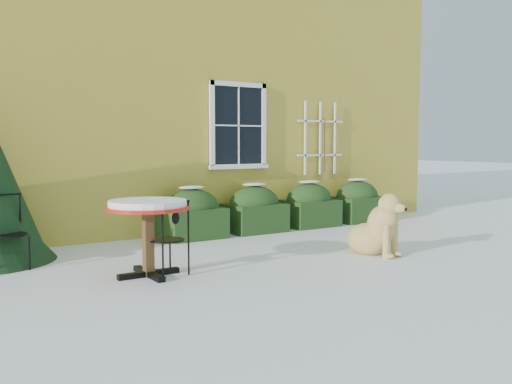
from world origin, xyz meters
TOP-DOWN VIEW (x-y plane):
  - ground at (0.00, 0.00)m, footprint 80.00×80.00m
  - house at (0.00, 7.00)m, footprint 12.40×8.40m
  - hedge_row at (1.65, 2.55)m, footprint 4.95×0.80m
  - bistro_table at (-2.07, 0.29)m, footprint 1.02×1.02m
  - patio_chair_near at (-1.84, 0.21)m, footprint 0.49×0.49m
  - patio_chair_far at (-3.43, 1.71)m, footprint 0.47×0.47m
  - dog at (1.26, -0.31)m, footprint 0.71×1.07m

SIDE VIEW (x-z plane):
  - ground at x=0.00m, z-range 0.00..0.00m
  - dog at x=1.26m, z-range -0.09..0.86m
  - hedge_row at x=1.65m, z-range -0.05..0.86m
  - patio_chair_near at x=-1.84m, z-range 0.00..0.94m
  - patio_chair_far at x=-3.43m, z-range 0.00..0.98m
  - bistro_table at x=-2.07m, z-range 0.32..1.27m
  - house at x=0.00m, z-range 0.02..6.42m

